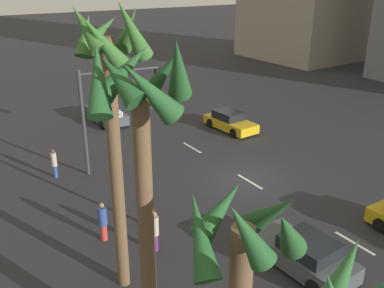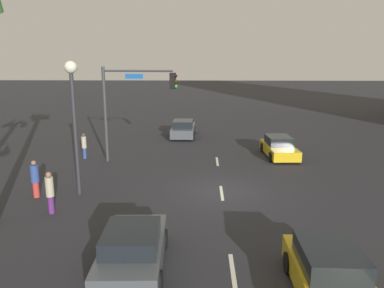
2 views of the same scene
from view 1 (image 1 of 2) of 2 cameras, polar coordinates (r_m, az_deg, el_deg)
ground_plane at (r=23.62m, az=7.29°, el=-4.76°), size 220.00×220.00×0.00m
lane_stripe_2 at (r=19.57m, az=20.92°, el=-12.29°), size 1.96×0.14×0.01m
lane_stripe_3 at (r=23.43m, az=7.73°, el=-5.00°), size 2.02×0.14×0.01m
lane_stripe_4 at (r=27.61m, az=0.00°, el=-0.49°), size 2.05×0.14×0.01m
car_1 at (r=32.95m, az=-11.40°, el=4.05°), size 4.43×2.00×1.42m
car_2 at (r=30.75m, az=5.09°, el=3.03°), size 4.26×2.03×1.34m
car_4 at (r=17.20m, az=14.81°, el=-14.06°), size 4.14×2.06×1.39m
traffic_signal at (r=23.64m, az=-10.76°, el=5.53°), size 0.90×4.66×5.92m
streetlamp at (r=17.94m, az=-7.67°, el=1.61°), size 0.56×0.56×6.25m
pedestrian_0 at (r=18.43m, az=-11.85°, el=-10.03°), size 0.52×0.52×1.77m
pedestrian_1 at (r=24.51m, az=-17.97°, el=-2.39°), size 0.43×0.43×1.67m
pedestrian_2 at (r=17.47m, az=-5.01°, el=-11.43°), size 0.41×0.41×1.80m
palm_tree_0 at (r=13.13m, az=-10.57°, el=7.94°), size 2.60×2.58×10.04m
palm_tree_1 at (r=9.40m, az=6.75°, el=-16.40°), size 2.64×2.67×6.80m
palm_tree_3 at (r=9.89m, az=-6.69°, el=1.16°), size 2.45×2.71×9.50m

